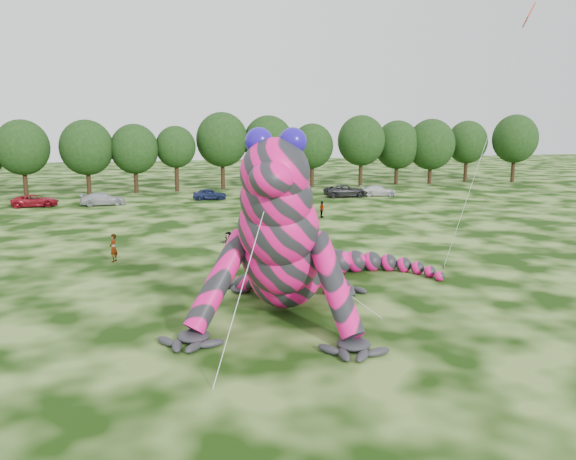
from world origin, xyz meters
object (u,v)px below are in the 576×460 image
(tree_15, at_px, (431,152))
(spectator_5, at_px, (228,245))
(tree_16, at_px, (467,151))
(car_6, at_px, (346,191))
(tree_17, at_px, (514,149))
(tree_12, at_px, (312,156))
(spectator_3, at_px, (322,209))
(tree_7, at_px, (87,157))
(flying_kite, at_px, (522,35))
(tree_6, at_px, (23,158))
(car_7, at_px, (378,191))
(spectator_0, at_px, (113,248))
(car_2, at_px, (35,201))
(car_3, at_px, (103,199))
(car_5, at_px, (264,194))
(inflatable_gecko, at_px, (289,217))
(tree_8, at_px, (135,159))
(car_4, at_px, (210,194))
(tree_10, at_px, (222,151))
(tree_14, at_px, (397,152))
(tree_9, at_px, (176,159))
(tree_11, at_px, (268,152))
(tree_13, at_px, (361,151))

(tree_15, xyz_separation_m, spectator_5, (-35.99, -39.37, -3.91))
(tree_16, xyz_separation_m, spectator_5, (-42.96, -40.97, -3.78))
(car_6, bearing_deg, tree_17, -70.57)
(tree_12, height_order, spectator_3, tree_12)
(tree_7, height_order, tree_16, tree_7)
(flying_kite, distance_m, tree_6, 59.54)
(car_6, relative_size, spectator_3, 3.39)
(tree_12, relative_size, tree_16, 0.96)
(car_7, distance_m, spectator_0, 40.85)
(car_2, bearing_deg, flying_kite, -141.72)
(tree_15, relative_size, car_7, 2.12)
(tree_6, xyz_separation_m, tree_16, (63.01, 2.69, -0.06))
(car_3, relative_size, car_7, 1.07)
(tree_16, height_order, car_5, tree_16)
(inflatable_gecko, height_order, tree_17, tree_17)
(car_3, xyz_separation_m, car_5, (18.40, -0.01, 0.02))
(car_2, bearing_deg, tree_17, -85.21)
(tree_15, height_order, car_2, tree_15)
(tree_7, relative_size, tree_16, 1.01)
(tree_8, height_order, tree_17, tree_17)
(car_5, relative_size, spectator_0, 2.32)
(tree_16, bearing_deg, car_4, -164.43)
(tree_10, xyz_separation_m, car_5, (3.33, -12.28, -4.53))
(tree_16, relative_size, spectator_3, 5.88)
(spectator_0, bearing_deg, car_2, -139.73)
(tree_14, xyz_separation_m, tree_15, (5.01, -0.95, 0.12))
(tree_10, height_order, car_6, tree_10)
(tree_9, bearing_deg, spectator_5, -87.91)
(tree_9, relative_size, tree_15, 0.90)
(tree_11, bearing_deg, car_4, -132.47)
(tree_16, bearing_deg, tree_13, -173.01)
(inflatable_gecko, height_order, car_2, inflatable_gecko)
(car_3, distance_m, spectator_5, 29.70)
(tree_7, distance_m, car_6, 33.07)
(inflatable_gecko, height_order, car_4, inflatable_gecko)
(tree_14, distance_m, spectator_5, 50.98)
(car_6, distance_m, spectator_3, 15.74)
(tree_7, relative_size, tree_17, 0.92)
(tree_10, xyz_separation_m, spectator_3, (6.20, -26.02, -4.46))
(tree_6, height_order, tree_14, tree_6)
(tree_15, height_order, spectator_5, tree_15)
(tree_8, relative_size, car_5, 2.04)
(tree_9, distance_m, car_3, 14.54)
(car_2, height_order, car_3, car_3)
(tree_12, xyz_separation_m, car_4, (-15.63, -9.81, -3.81))
(tree_7, height_order, spectator_0, tree_7)
(tree_15, xyz_separation_m, tree_17, (13.47, -1.11, 0.33))
(tree_7, distance_m, tree_15, 48.56)
(tree_15, distance_m, car_3, 47.72)
(tree_11, relative_size, car_5, 2.30)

